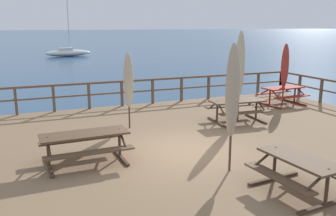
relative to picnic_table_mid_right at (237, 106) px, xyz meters
name	(u,v)px	position (x,y,z in m)	size (l,w,h in m)	color
ground_plane	(181,177)	(-3.13, -2.07, -1.34)	(600.00, 600.00, 0.00)	navy
wooden_deck	(181,164)	(-3.13, -2.07, -0.95)	(16.90, 12.43, 0.78)	#846647
railing_waterside_far	(122,89)	(-3.13, 3.99, 0.17)	(16.70, 0.10, 1.09)	brown
picnic_table_mid_right	(237,106)	(0.00, 0.00, 0.00)	(2.02, 1.53, 0.78)	brown
picnic_table_front_left	(283,92)	(3.35, 1.63, 0.00)	(1.87, 1.52, 0.78)	maroon
picnic_table_mid_left	(299,167)	(-1.96, -5.31, -0.01)	(1.54, 1.85, 0.78)	brown
picnic_table_back_right	(85,141)	(-5.69, -1.96, 0.01)	(2.16, 1.46, 0.78)	brown
patio_umbrella_tall_mid_left	(240,64)	(0.08, 0.05, 1.46)	(0.32, 0.32, 3.18)	#4C3828
patio_umbrella_short_front	(232,92)	(-2.65, -3.79, 1.34)	(0.32, 0.32, 2.99)	#4C3828
patio_umbrella_tall_front	(285,66)	(3.35, 1.61, 1.10)	(0.32, 0.32, 2.61)	#4C3828
patio_umbrella_tall_mid_right	(128,81)	(-3.79, 0.65, 1.04)	(0.32, 0.32, 2.51)	#4C3828
sailboat_distant	(68,52)	(-0.87, 39.79, -0.83)	(6.13, 2.21, 7.72)	white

